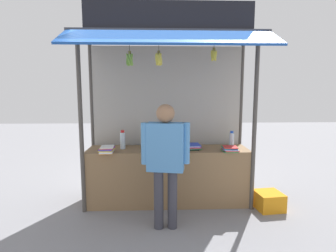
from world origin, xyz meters
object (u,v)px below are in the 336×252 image
at_px(magazine_stack_front_left, 107,150).
at_px(magazine_stack_back_left, 193,147).
at_px(water_bottle_mid_right, 232,140).
at_px(banana_bunch_leftmost, 130,59).
at_px(plastic_crate, 269,201).
at_px(banana_bunch_inner_right, 214,55).
at_px(vendor_person, 165,155).
at_px(magazine_stack_far_left, 177,150).
at_px(water_bottle_front_right, 155,137).
at_px(water_bottle_back_right, 123,140).
at_px(water_bottle_far_right, 152,141).
at_px(magazine_stack_center, 230,149).
at_px(water_bottle_right, 123,140).
at_px(banana_bunch_rightmost, 159,59).

bearing_deg(magazine_stack_front_left, magazine_stack_back_left, 8.75).
height_order(water_bottle_mid_right, magazine_stack_front_left, water_bottle_mid_right).
xyz_separation_m(banana_bunch_leftmost, plastic_crate, (1.99, 0.08, -2.02)).
xyz_separation_m(banana_bunch_leftmost, banana_bunch_inner_right, (1.11, 0.00, 0.06)).
height_order(water_bottle_mid_right, vendor_person, vendor_person).
distance_m(magazine_stack_far_left, plastic_crate, 1.55).
relative_size(water_bottle_front_right, water_bottle_back_right, 1.01).
height_order(water_bottle_mid_right, water_bottle_far_right, water_bottle_mid_right).
distance_m(water_bottle_mid_right, water_bottle_front_right, 1.20).
height_order(magazine_stack_center, plastic_crate, magazine_stack_center).
height_order(banana_bunch_leftmost, banana_bunch_inner_right, same).
relative_size(water_bottle_right, magazine_stack_back_left, 0.85).
distance_m(water_bottle_back_right, magazine_stack_back_left, 1.07).
height_order(water_bottle_right, magazine_stack_center, water_bottle_right).
xyz_separation_m(water_bottle_far_right, water_bottle_front_right, (0.05, 0.23, 0.01)).
relative_size(magazine_stack_far_left, vendor_person, 0.17).
height_order(water_bottle_back_right, banana_bunch_inner_right, banana_bunch_inner_right).
height_order(water_bottle_front_right, banana_bunch_inner_right, banana_bunch_inner_right).
bearing_deg(water_bottle_front_right, water_bottle_mid_right, -10.71).
relative_size(vendor_person, plastic_crate, 4.34).
relative_size(water_bottle_right, banana_bunch_rightmost, 0.75).
relative_size(water_bottle_right, water_bottle_far_right, 0.94).
height_order(magazine_stack_back_left, vendor_person, vendor_person).
xyz_separation_m(magazine_stack_far_left, banana_bunch_inner_right, (0.48, -0.23, 1.33)).
distance_m(magazine_stack_front_left, plastic_crate, 2.48).
height_order(water_bottle_far_right, banana_bunch_inner_right, banana_bunch_inner_right).
bearing_deg(water_bottle_far_right, banana_bunch_inner_right, -25.14).
relative_size(magazine_stack_back_left, banana_bunch_inner_right, 1.09).
relative_size(magazine_stack_center, banana_bunch_leftmost, 0.74).
bearing_deg(water_bottle_mid_right, vendor_person, -142.15).
relative_size(water_bottle_front_right, magazine_stack_center, 1.16).
bearing_deg(water_bottle_back_right, magazine_stack_back_left, -3.01).
height_order(water_bottle_mid_right, water_bottle_back_right, water_bottle_back_right).
bearing_deg(banana_bunch_rightmost, banana_bunch_leftmost, -179.75).
bearing_deg(vendor_person, banana_bunch_inner_right, 42.42).
distance_m(magazine_stack_back_left, plastic_crate, 1.36).
xyz_separation_m(water_bottle_far_right, magazine_stack_far_left, (0.37, -0.17, -0.10)).
distance_m(magazine_stack_front_left, banana_bunch_leftmost, 1.31).
xyz_separation_m(water_bottle_back_right, magazine_stack_back_left, (1.07, -0.06, -0.10)).
distance_m(water_bottle_mid_right, plastic_crate, 1.03).
height_order(magazine_stack_back_left, banana_bunch_leftmost, banana_bunch_leftmost).
xyz_separation_m(magazine_stack_back_left, banana_bunch_rightmost, (-0.52, -0.36, 1.26)).
height_order(water_bottle_front_right, banana_bunch_rightmost, banana_bunch_rightmost).
distance_m(water_bottle_back_right, banana_bunch_leftmost, 1.24).
bearing_deg(water_bottle_right, magazine_stack_back_left, -9.79).
bearing_deg(water_bottle_mid_right, banana_bunch_inner_right, -133.88).
bearing_deg(water_bottle_mid_right, water_bottle_right, 175.15).
height_order(magazine_stack_front_left, vendor_person, vendor_person).
bearing_deg(water_bottle_right, plastic_crate, -12.05).
bearing_deg(magazine_stack_far_left, vendor_person, -105.76).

